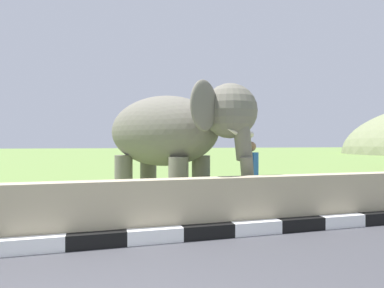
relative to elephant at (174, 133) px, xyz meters
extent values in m
cube|color=white|center=(-2.61, -2.33, -1.75)|extent=(0.90, 0.20, 0.24)
cube|color=black|center=(-1.71, -2.33, -1.75)|extent=(0.90, 0.20, 0.24)
cube|color=white|center=(-0.81, -2.33, -1.75)|extent=(0.90, 0.20, 0.24)
cube|color=black|center=(0.09, -2.33, -1.75)|extent=(0.90, 0.20, 0.24)
cube|color=white|center=(0.99, -2.33, -1.75)|extent=(0.90, 0.20, 0.24)
cube|color=black|center=(1.89, -2.33, -1.75)|extent=(0.90, 0.20, 0.24)
cube|color=white|center=(2.79, -2.33, -1.75)|extent=(0.90, 0.20, 0.24)
cube|color=black|center=(3.69, -2.33, -1.75)|extent=(0.90, 0.20, 0.24)
cube|color=tan|center=(0.19, -2.03, -1.37)|extent=(28.00, 0.36, 1.00)
cylinder|color=slate|center=(0.66, -0.08, -1.21)|extent=(0.44, 0.44, 1.32)
cylinder|color=slate|center=(-0.04, -0.66, -1.21)|extent=(0.44, 0.44, 1.32)
cylinder|color=slate|center=(-0.43, 1.22, -1.21)|extent=(0.44, 0.44, 1.32)
cylinder|color=slate|center=(-1.12, 0.65, -1.21)|extent=(0.44, 0.44, 1.32)
ellipsoid|color=slate|center=(-0.23, 0.28, 0.04)|extent=(3.21, 3.41, 1.70)
sphere|color=slate|center=(0.96, -1.16, 0.43)|extent=(1.16, 1.16, 1.16)
ellipsoid|color=#D84C8C|center=(1.15, -1.38, 0.58)|extent=(0.72, 0.69, 0.44)
ellipsoid|color=slate|center=(1.47, -0.55, 0.48)|extent=(0.85, 0.76, 1.00)
ellipsoid|color=slate|center=(0.27, -1.54, 0.48)|extent=(0.85, 0.76, 1.00)
cylinder|color=slate|center=(1.15, -1.38, -0.12)|extent=(0.64, 0.61, 1.00)
cylinder|color=slate|center=(1.22, -1.47, -0.92)|extent=(0.46, 0.45, 0.83)
cone|color=beige|center=(1.33, -1.15, -0.02)|extent=(0.52, 0.47, 0.22)
cone|color=beige|center=(0.90, -1.51, -0.02)|extent=(0.52, 0.47, 0.22)
cylinder|color=navy|center=(1.79, -0.54, -1.46)|extent=(0.15, 0.15, 0.82)
cylinder|color=navy|center=(1.65, -0.69, -1.46)|extent=(0.15, 0.15, 0.82)
cube|color=#1E59B2|center=(1.72, -0.62, -0.76)|extent=(0.45, 0.46, 0.58)
cylinder|color=#9E7251|center=(1.89, -0.43, -0.79)|extent=(0.18, 0.18, 0.53)
cylinder|color=#9E7251|center=(1.54, -0.81, -0.79)|extent=(0.14, 0.14, 0.52)
sphere|color=#9E7251|center=(1.72, -0.62, -0.33)|extent=(0.23, 0.23, 0.23)
camera|label=1|loc=(-1.63, -7.48, -0.26)|focal=30.15mm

